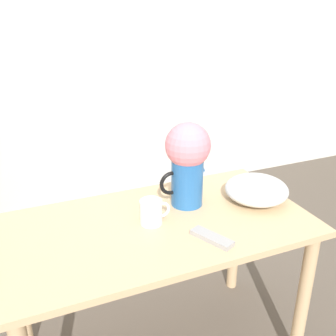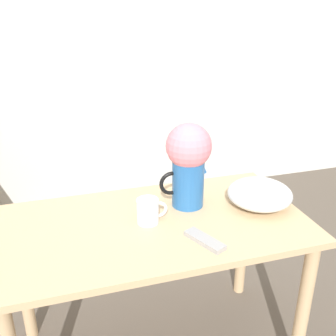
{
  "view_description": "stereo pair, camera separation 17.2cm",
  "coord_description": "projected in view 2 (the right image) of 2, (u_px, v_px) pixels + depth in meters",
  "views": [
    {
      "loc": [
        -0.64,
        -1.2,
        1.63
      ],
      "look_at": [
        -0.02,
        0.26,
        0.95
      ],
      "focal_mm": 42.0,
      "sensor_mm": 36.0,
      "label": 1
    },
    {
      "loc": [
        -0.47,
        -1.26,
        1.63
      ],
      "look_at": [
        -0.02,
        0.26,
        0.95
      ],
      "focal_mm": 42.0,
      "sensor_mm": 36.0,
      "label": 2
    }
  ],
  "objects": [
    {
      "name": "coffee_mug",
      "position": [
        149.0,
        211.0,
        1.66
      ],
      "size": [
        0.13,
        0.09,
        0.11
      ],
      "color": "white",
      "rests_on": "table"
    },
    {
      "name": "flower_vase",
      "position": [
        188.0,
        159.0,
        1.74
      ],
      "size": [
        0.23,
        0.2,
        0.39
      ],
      "color": "#235B9E",
      "rests_on": "table"
    },
    {
      "name": "white_bowl",
      "position": [
        260.0,
        194.0,
        1.8
      ],
      "size": [
        0.3,
        0.3,
        0.11
      ],
      "color": "silver",
      "rests_on": "table"
    },
    {
      "name": "table",
      "position": [
        154.0,
        245.0,
        1.73
      ],
      "size": [
        1.32,
        0.7,
        0.75
      ],
      "color": "tan",
      "rests_on": "ground_plane"
    },
    {
      "name": "wall_back",
      "position": [
        109.0,
        46.0,
        3.03
      ],
      "size": [
        8.0,
        0.05,
        2.6
      ],
      "color": "silver",
      "rests_on": "ground_plane"
    },
    {
      "name": "remote_control",
      "position": [
        205.0,
        240.0,
        1.54
      ],
      "size": [
        0.13,
        0.19,
        0.02
      ],
      "color": "#999999",
      "rests_on": "table"
    }
  ]
}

